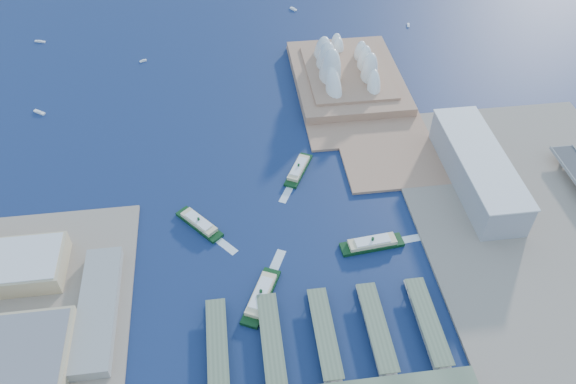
{
  "coord_description": "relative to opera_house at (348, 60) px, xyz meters",
  "views": [
    {
      "loc": [
        -44.72,
        -306.92,
        393.84
      ],
      "look_at": [
        4.24,
        74.43,
        18.0
      ],
      "focal_mm": 35.0,
      "sensor_mm": 36.0,
      "label": 1
    }
  ],
  "objects": [
    {
      "name": "ground",
      "position": [
        -105.0,
        -280.0,
        -32.0
      ],
      "size": [
        3000.0,
        3000.0,
        0.0
      ],
      "primitive_type": "plane",
      "color": "#0E1841",
      "rests_on": "ground"
    },
    {
      "name": "peninsula",
      "position": [
        2.5,
        -20.0,
        -30.5
      ],
      "size": [
        135.0,
        220.0,
        3.0
      ],
      "primitive_type": "cube",
      "color": "#A17458",
      "rests_on": "ground"
    },
    {
      "name": "opera_house",
      "position": [
        0.0,
        0.0,
        0.0
      ],
      "size": [
        134.0,
        180.0,
        58.0
      ],
      "primitive_type": null,
      "color": "white",
      "rests_on": "peninsula"
    },
    {
      "name": "toaster_building",
      "position": [
        90.0,
        -200.0,
        -11.5
      ],
      "size": [
        45.0,
        155.0,
        35.0
      ],
      "primitive_type": "cube",
      "color": "gray",
      "rests_on": "east_land"
    },
    {
      "name": "ferry_wharves",
      "position": [
        -91.0,
        -355.0,
        -27.35
      ],
      "size": [
        184.0,
        90.0,
        9.3
      ],
      "primitive_type": null,
      "color": "#58654C",
      "rests_on": "ground"
    },
    {
      "name": "ferry_a",
      "position": [
        -187.4,
        -221.62,
        -26.91
      ],
      "size": [
        45.01,
        50.06,
        10.17
      ],
      "primitive_type": null,
      "rotation": [
        0.0,
        0.0,
        0.7
      ],
      "color": "black",
      "rests_on": "ground"
    },
    {
      "name": "ferry_b",
      "position": [
        -83.57,
        -158.03,
        -26.99
      ],
      "size": [
        36.48,
        53.2,
        10.02
      ],
      "primitive_type": null,
      "rotation": [
        0.0,
        0.0,
        -0.48
      ],
      "color": "black",
      "rests_on": "ground"
    },
    {
      "name": "ferry_c",
      "position": [
        -137.13,
        -311.43,
        -26.37
      ],
      "size": [
        39.21,
        60.29,
        11.26
      ],
      "primitive_type": null,
      "rotation": [
        0.0,
        0.0,
        2.7
      ],
      "color": "black",
      "rests_on": "ground"
    },
    {
      "name": "ferry_d",
      "position": [
        -31.43,
        -267.06,
        -26.48
      ],
      "size": [
        59.55,
        20.47,
        11.04
      ],
      "primitive_type": null,
      "rotation": [
        0.0,
        0.0,
        1.67
      ],
      "color": "black",
      "rests_on": "ground"
    },
    {
      "name": "boat_a",
      "position": [
        -370.96,
        -18.4,
        -30.49
      ],
      "size": [
        15.04,
        12.24,
        3.02
      ],
      "primitive_type": null,
      "rotation": [
        0.0,
        0.0,
        0.95
      ],
      "color": "white",
      "rests_on": "ground"
    },
    {
      "name": "boat_b",
      "position": [
        -256.74,
        81.79,
        -30.78
      ],
      "size": [
        9.51,
        6.91,
        2.45
      ],
      "primitive_type": null,
      "rotation": [
        0.0,
        0.0,
        2.04
      ],
      "color": "white",
      "rests_on": "ground"
    },
    {
      "name": "boat_c",
      "position": [
        117.71,
        131.53,
        -30.8
      ],
      "size": [
        5.81,
        11.08,
        2.39
      ],
      "primitive_type": null,
      "rotation": [
        0.0,
        0.0,
        2.87
      ],
      "color": "white",
      "rests_on": "ground"
    },
    {
      "name": "boat_d",
      "position": [
        -401.04,
        151.31,
        -30.75
      ],
      "size": [
        15.06,
        7.82,
        2.5
      ],
      "primitive_type": null,
      "rotation": [
        0.0,
        0.0,
        1.24
      ],
      "color": "white",
      "rests_on": "ground"
    },
    {
      "name": "boat_e",
      "position": [
        -40.34,
        201.84,
        -30.46
      ],
      "size": [
        10.17,
        12.72,
        3.08
      ],
      "primitive_type": null,
      "rotation": [
        0.0,
        0.0,
        0.57
      ],
      "color": "white",
      "rests_on": "ground"
    }
  ]
}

